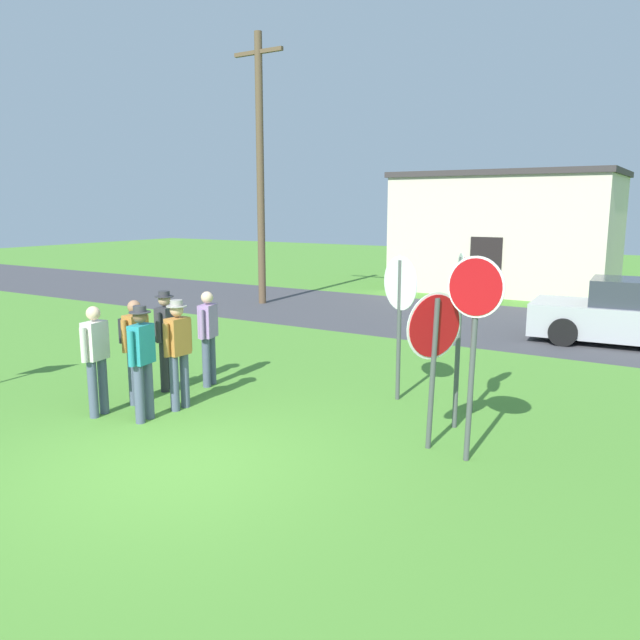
{
  "coord_description": "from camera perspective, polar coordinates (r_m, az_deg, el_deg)",
  "views": [
    {
      "loc": [
        5.4,
        -5.25,
        3.16
      ],
      "look_at": [
        0.03,
        3.4,
        1.3
      ],
      "focal_mm": 35.22,
      "sensor_mm": 36.0,
      "label": 1
    }
  ],
  "objects": [
    {
      "name": "stop_sign_rear_left",
      "position": [
        10.19,
        7.26,
        1.72
      ],
      "size": [
        0.77,
        0.44,
        2.38
      ],
      "color": "#474C4C",
      "rests_on": "ground"
    },
    {
      "name": "building_background",
      "position": [
        24.64,
        16.57,
        7.68
      ],
      "size": [
        7.77,
        4.92,
        4.37
      ],
      "color": "beige",
      "rests_on": "ground"
    },
    {
      "name": "person_on_left",
      "position": [
        11.21,
        -10.12,
        -1.18
      ],
      "size": [
        0.31,
        0.55,
        1.69
      ],
      "color": "#4C5670",
      "rests_on": "ground"
    },
    {
      "name": "stop_sign_far_back",
      "position": [
        8.14,
        10.31,
        -2.06
      ],
      "size": [
        0.46,
        0.8,
        2.09
      ],
      "color": "#474C4C",
      "rests_on": "ground"
    },
    {
      "name": "person_near_signs",
      "position": [
        11.08,
        -13.83,
        -1.28
      ],
      "size": [
        0.32,
        0.55,
        1.74
      ],
      "color": "#2D2D33",
      "rests_on": "ground"
    },
    {
      "name": "stop_sign_rear_right",
      "position": [
        9.79,
        13.87,
        0.45
      ],
      "size": [
        0.22,
        0.65,
        2.27
      ],
      "color": "#474C4C",
      "rests_on": "ground"
    },
    {
      "name": "utility_pole",
      "position": [
        20.5,
        -5.46,
        13.72
      ],
      "size": [
        1.8,
        0.24,
        8.39
      ],
      "color": "brown",
      "rests_on": "ground"
    },
    {
      "name": "stop_sign_low_front",
      "position": [
        7.85,
        13.82,
        -0.25
      ],
      "size": [
        0.75,
        0.19,
        2.57
      ],
      "color": "#474C4C",
      "rests_on": "ground"
    },
    {
      "name": "person_with_sunhat",
      "position": [
        10.03,
        -19.69,
        -2.99
      ],
      "size": [
        0.27,
        0.56,
        1.69
      ],
      "color": "#4C5670",
      "rests_on": "ground"
    },
    {
      "name": "parked_car_on_street",
      "position": [
        16.07,
        26.61,
        0.4
      ],
      "size": [
        4.42,
        2.25,
        1.51
      ],
      "color": "#A5A8AD",
      "rests_on": "ground"
    },
    {
      "name": "person_in_blue",
      "position": [
        9.57,
        -15.86,
        -3.2
      ],
      "size": [
        0.31,
        0.56,
        1.74
      ],
      "color": "#4C5670",
      "rests_on": "ground"
    },
    {
      "name": "street_asphalt",
      "position": [
        17.86,
        13.71,
        -0.12
      ],
      "size": [
        60.0,
        6.4,
        0.01
      ],
      "primitive_type": "cube",
      "color": "#424247",
      "rests_on": "ground"
    },
    {
      "name": "person_in_teal",
      "position": [
        10.47,
        -16.45,
        -2.09
      ],
      "size": [
        0.37,
        0.57,
        1.69
      ],
      "color": "#4C5670",
      "rests_on": "ground"
    },
    {
      "name": "person_holding_notes",
      "position": [
        9.98,
        -12.76,
        -2.5
      ],
      "size": [
        0.31,
        0.57,
        1.74
      ],
      "color": "#4C5670",
      "rests_on": "ground"
    },
    {
      "name": "ground_plane",
      "position": [
        8.17,
        -13.2,
        -12.7
      ],
      "size": [
        80.0,
        80.0,
        0.0
      ],
      "primitive_type": "plane",
      "color": "#518E33"
    },
    {
      "name": "stop_sign_nearest",
      "position": [
        9.0,
        12.55,
        0.61
      ],
      "size": [
        0.32,
        0.58,
        2.52
      ],
      "color": "#474C4C",
      "rests_on": "ground"
    }
  ]
}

